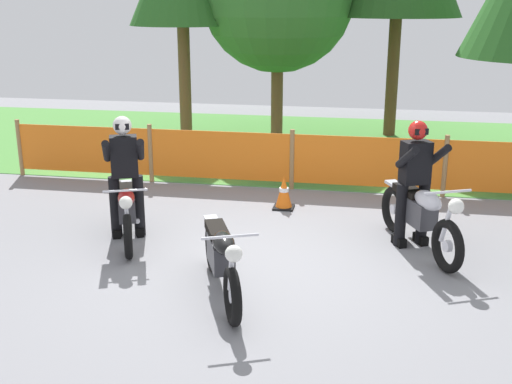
# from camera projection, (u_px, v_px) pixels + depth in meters

# --- Properties ---
(ground) EXTENTS (24.00, 24.00, 0.02)m
(ground) POSITION_uv_depth(u_px,v_px,m) (258.00, 263.00, 8.07)
(ground) COLOR gray
(grass_verge) EXTENTS (24.00, 6.94, 0.01)m
(grass_verge) POSITION_uv_depth(u_px,v_px,m) (311.00, 145.00, 14.43)
(grass_verge) COLOR #4C8C3D
(grass_verge) RESTS_ON ground
(barrier_fence) EXTENTS (10.25, 0.08, 1.05)m
(barrier_fence) POSITION_uv_depth(u_px,v_px,m) (292.00, 159.00, 11.00)
(barrier_fence) COLOR #997547
(barrier_fence) RESTS_ON ground
(motorcycle_lead) EXTENTS (1.04, 1.97, 1.00)m
(motorcycle_lead) POSITION_uv_depth(u_px,v_px,m) (420.00, 215.00, 8.33)
(motorcycle_lead) COLOR black
(motorcycle_lead) RESTS_ON ground
(motorcycle_trailing) EXTENTS (0.86, 1.79, 0.89)m
(motorcycle_trailing) POSITION_uv_depth(u_px,v_px,m) (127.00, 211.00, 8.68)
(motorcycle_trailing) COLOR black
(motorcycle_trailing) RESTS_ON ground
(motorcycle_third) EXTENTS (0.93, 1.86, 0.93)m
(motorcycle_third) POSITION_uv_depth(u_px,v_px,m) (222.00, 258.00, 7.05)
(motorcycle_third) COLOR black
(motorcycle_third) RESTS_ON ground
(rider_lead) EXTENTS (0.69, 0.70, 1.69)m
(rider_lead) POSITION_uv_depth(u_px,v_px,m) (415.00, 179.00, 8.39)
(rider_lead) COLOR black
(rider_lead) RESTS_ON ground
(rider_trailing) EXTENTS (0.68, 0.78, 1.69)m
(rider_trailing) POSITION_uv_depth(u_px,v_px,m) (125.00, 170.00, 8.72)
(rider_trailing) COLOR black
(rider_trailing) RESTS_ON ground
(traffic_cone) EXTENTS (0.32, 0.32, 0.53)m
(traffic_cone) POSITION_uv_depth(u_px,v_px,m) (284.00, 192.00, 10.07)
(traffic_cone) COLOR black
(traffic_cone) RESTS_ON ground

